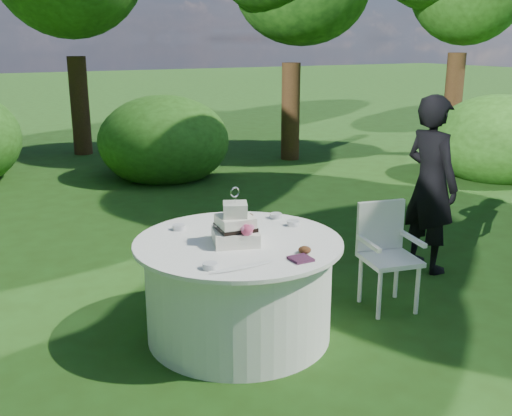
# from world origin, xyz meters

# --- Properties ---
(ground) EXTENTS (80.00, 80.00, 0.00)m
(ground) POSITION_xyz_m (0.00, 0.00, 0.00)
(ground) COLOR #1D3A0F
(ground) RESTS_ON ground
(napkins) EXTENTS (0.14, 0.14, 0.02)m
(napkins) POSITION_xyz_m (0.19, -0.57, 0.78)
(napkins) COLOR #481E39
(napkins) RESTS_ON table
(feather_plume) EXTENTS (0.48, 0.07, 0.01)m
(feather_plume) POSITION_xyz_m (-0.23, -0.51, 0.78)
(feather_plume) COLOR white
(feather_plume) RESTS_ON table
(guest) EXTENTS (0.41, 0.63, 1.72)m
(guest) POSITION_xyz_m (2.27, 0.37, 0.86)
(guest) COLOR black
(guest) RESTS_ON ground
(table) EXTENTS (1.56, 1.56, 0.77)m
(table) POSITION_xyz_m (0.00, 0.00, 0.39)
(table) COLOR white
(table) RESTS_ON ground
(cake) EXTENTS (0.41, 0.41, 0.43)m
(cake) POSITION_xyz_m (-0.04, -0.04, 0.88)
(cake) COLOR white
(cake) RESTS_ON table
(chair) EXTENTS (0.52, 0.51, 0.89)m
(chair) POSITION_xyz_m (1.34, -0.10, 0.52)
(chair) COLOR white
(chair) RESTS_ON ground
(votives) EXTENTS (1.07, 0.97, 0.04)m
(votives) POSITION_xyz_m (0.09, 0.13, 0.79)
(votives) COLOR silver
(votives) RESTS_ON table
(petal_cups) EXTENTS (0.13, 1.01, 0.05)m
(petal_cups) POSITION_xyz_m (0.30, -0.01, 0.79)
(petal_cups) COLOR #562D16
(petal_cups) RESTS_ON table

